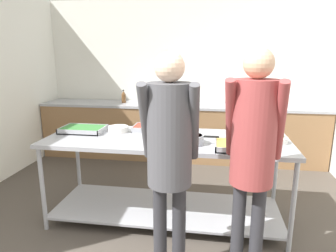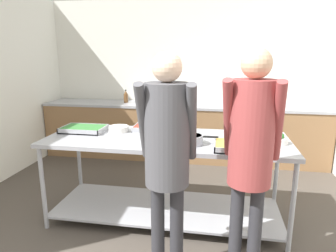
{
  "view_description": "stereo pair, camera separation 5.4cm",
  "coord_description": "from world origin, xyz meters",
  "px_view_note": "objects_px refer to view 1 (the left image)",
  "views": [
    {
      "loc": [
        0.57,
        -1.2,
        1.74
      ],
      "look_at": [
        0.1,
        1.8,
        1.01
      ],
      "focal_mm": 32.0,
      "sensor_mm": 36.0,
      "label": 1
    },
    {
      "loc": [
        0.62,
        -1.19,
        1.74
      ],
      "look_at": [
        0.1,
        1.8,
        1.01
      ],
      "focal_mm": 32.0,
      "sensor_mm": 36.0,
      "label": 2
    }
  ],
  "objects_px": {
    "serving_tray_greens": "(83,129)",
    "water_bottle": "(124,97)",
    "broccoli_bowl": "(277,139)",
    "serving_tray_vegetables": "(155,128)",
    "sauce_pan": "(192,139)",
    "serving_tray_roast": "(240,146)",
    "guest_serving_left": "(253,143)",
    "plate_stack": "(118,129)",
    "guest_serving_right": "(170,145)"
  },
  "relations": [
    {
      "from": "broccoli_bowl",
      "to": "water_bottle",
      "type": "relative_size",
      "value": 0.95
    },
    {
      "from": "serving_tray_roast",
      "to": "guest_serving_right",
      "type": "relative_size",
      "value": 0.25
    },
    {
      "from": "broccoli_bowl",
      "to": "serving_tray_roast",
      "type": "bearing_deg",
      "value": -145.7
    },
    {
      "from": "serving_tray_greens",
      "to": "plate_stack",
      "type": "relative_size",
      "value": 2.07
    },
    {
      "from": "plate_stack",
      "to": "sauce_pan",
      "type": "relative_size",
      "value": 0.63
    },
    {
      "from": "plate_stack",
      "to": "serving_tray_roast",
      "type": "height_order",
      "value": "plate_stack"
    },
    {
      "from": "serving_tray_greens",
      "to": "serving_tray_vegetables",
      "type": "distance_m",
      "value": 0.79
    },
    {
      "from": "guest_serving_left",
      "to": "serving_tray_vegetables",
      "type": "bearing_deg",
      "value": 130.82
    },
    {
      "from": "broccoli_bowl",
      "to": "water_bottle",
      "type": "xyz_separation_m",
      "value": [
        -2.14,
        2.0,
        0.08
      ]
    },
    {
      "from": "broccoli_bowl",
      "to": "water_bottle",
      "type": "bearing_deg",
      "value": 136.84
    },
    {
      "from": "guest_serving_right",
      "to": "serving_tray_vegetables",
      "type": "bearing_deg",
      "value": 106.48
    },
    {
      "from": "water_bottle",
      "to": "serving_tray_vegetables",
      "type": "bearing_deg",
      "value": -62.71
    },
    {
      "from": "serving_tray_greens",
      "to": "guest_serving_right",
      "type": "relative_size",
      "value": 0.27
    },
    {
      "from": "guest_serving_right",
      "to": "serving_tray_greens",
      "type": "bearing_deg",
      "value": 138.65
    },
    {
      "from": "serving_tray_greens",
      "to": "water_bottle",
      "type": "xyz_separation_m",
      "value": [
        -0.12,
        1.89,
        0.1
      ]
    },
    {
      "from": "broccoli_bowl",
      "to": "guest_serving_right",
      "type": "xyz_separation_m",
      "value": [
        -0.91,
        -0.86,
        0.15
      ]
    },
    {
      "from": "serving_tray_greens",
      "to": "sauce_pan",
      "type": "xyz_separation_m",
      "value": [
        1.22,
        -0.28,
        0.02
      ]
    },
    {
      "from": "serving_tray_roast",
      "to": "water_bottle",
      "type": "bearing_deg",
      "value": 128.24
    },
    {
      "from": "guest_serving_right",
      "to": "water_bottle",
      "type": "distance_m",
      "value": 3.12
    },
    {
      "from": "plate_stack",
      "to": "serving_tray_vegetables",
      "type": "distance_m",
      "value": 0.4
    },
    {
      "from": "plate_stack",
      "to": "guest_serving_right",
      "type": "bearing_deg",
      "value": -55.05
    },
    {
      "from": "plate_stack",
      "to": "guest_serving_left",
      "type": "xyz_separation_m",
      "value": [
        1.32,
        -0.96,
        0.18
      ]
    },
    {
      "from": "serving_tray_greens",
      "to": "guest_serving_left",
      "type": "xyz_separation_m",
      "value": [
        1.7,
        -0.9,
        0.19
      ]
    },
    {
      "from": "plate_stack",
      "to": "sauce_pan",
      "type": "bearing_deg",
      "value": -22.45
    },
    {
      "from": "guest_serving_right",
      "to": "broccoli_bowl",
      "type": "bearing_deg",
      "value": 43.36
    },
    {
      "from": "sauce_pan",
      "to": "broccoli_bowl",
      "type": "relative_size",
      "value": 1.71
    },
    {
      "from": "plate_stack",
      "to": "guest_serving_right",
      "type": "relative_size",
      "value": 0.13
    },
    {
      "from": "serving_tray_vegetables",
      "to": "guest_serving_left",
      "type": "relative_size",
      "value": 0.27
    },
    {
      "from": "plate_stack",
      "to": "broccoli_bowl",
      "type": "distance_m",
      "value": 1.65
    },
    {
      "from": "broccoli_bowl",
      "to": "guest_serving_right",
      "type": "bearing_deg",
      "value": -136.64
    },
    {
      "from": "serving_tray_greens",
      "to": "sauce_pan",
      "type": "distance_m",
      "value": 1.25
    },
    {
      "from": "serving_tray_roast",
      "to": "serving_tray_vegetables",
      "type": "bearing_deg",
      "value": 148.88
    },
    {
      "from": "sauce_pan",
      "to": "serving_tray_roast",
      "type": "xyz_separation_m",
      "value": [
        0.44,
        -0.08,
        -0.02
      ]
    },
    {
      "from": "plate_stack",
      "to": "guest_serving_left",
      "type": "height_order",
      "value": "guest_serving_left"
    },
    {
      "from": "water_bottle",
      "to": "serving_tray_roast",
      "type": "bearing_deg",
      "value": -51.76
    },
    {
      "from": "serving_tray_vegetables",
      "to": "serving_tray_roast",
      "type": "distance_m",
      "value": 1.04
    },
    {
      "from": "serving_tray_vegetables",
      "to": "serving_tray_roast",
      "type": "relative_size",
      "value": 1.07
    },
    {
      "from": "serving_tray_roast",
      "to": "guest_serving_right",
      "type": "distance_m",
      "value": 0.84
    },
    {
      "from": "broccoli_bowl",
      "to": "plate_stack",
      "type": "bearing_deg",
      "value": 173.85
    },
    {
      "from": "serving_tray_roast",
      "to": "guest_serving_left",
      "type": "relative_size",
      "value": 0.25
    },
    {
      "from": "serving_tray_vegetables",
      "to": "broccoli_bowl",
      "type": "height_order",
      "value": "broccoli_bowl"
    },
    {
      "from": "serving_tray_vegetables",
      "to": "water_bottle",
      "type": "xyz_separation_m",
      "value": [
        -0.88,
        1.71,
        0.1
      ]
    },
    {
      "from": "guest_serving_right",
      "to": "sauce_pan",
      "type": "bearing_deg",
      "value": 80.65
    },
    {
      "from": "guest_serving_left",
      "to": "plate_stack",
      "type": "bearing_deg",
      "value": 143.75
    },
    {
      "from": "broccoli_bowl",
      "to": "guest_serving_left",
      "type": "relative_size",
      "value": 0.12
    },
    {
      "from": "serving_tray_vegetables",
      "to": "serving_tray_greens",
      "type": "bearing_deg",
      "value": -167.06
    },
    {
      "from": "guest_serving_left",
      "to": "broccoli_bowl",
      "type": "bearing_deg",
      "value": 67.8
    },
    {
      "from": "serving_tray_greens",
      "to": "broccoli_bowl",
      "type": "relative_size",
      "value": 2.23
    },
    {
      "from": "plate_stack",
      "to": "serving_tray_vegetables",
      "type": "relative_size",
      "value": 0.48
    },
    {
      "from": "serving_tray_roast",
      "to": "guest_serving_right",
      "type": "bearing_deg",
      "value": -131.82
    }
  ]
}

